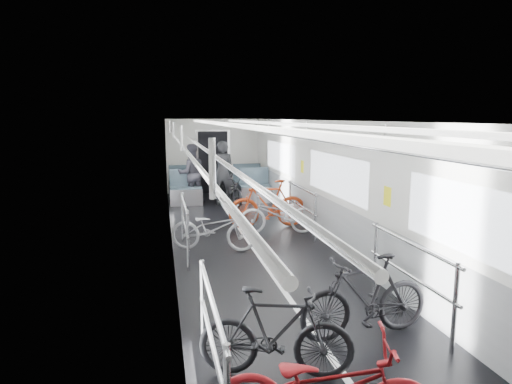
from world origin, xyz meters
TOP-DOWN VIEW (x-y plane):
  - car_shell at (0.00, 1.78)m, footprint 3.02×14.01m
  - bike_left_mid at (-0.65, -3.94)m, footprint 1.54×0.83m
  - bike_left_far at (-0.76, 0.38)m, footprint 1.69×1.06m
  - bike_right_near at (0.53, -3.36)m, footprint 1.62×0.60m
  - bike_right_mid at (0.73, 1.31)m, footprint 1.70×0.77m
  - bike_right_far at (0.65, 1.91)m, footprint 1.80×0.52m
  - bike_aisle at (0.21, 4.80)m, footprint 1.00×1.62m
  - person_standing at (0.02, 4.80)m, footprint 0.73×0.55m
  - person_seated at (-0.83, 5.28)m, footprint 0.93×0.78m

SIDE VIEW (x-z plane):
  - bike_aisle at x=0.21m, z-range 0.00..0.80m
  - bike_left_far at x=-0.76m, z-range 0.00..0.84m
  - bike_right_mid at x=0.73m, z-range 0.00..0.86m
  - bike_left_mid at x=-0.65m, z-range 0.00..0.89m
  - bike_right_near at x=0.53m, z-range 0.00..0.95m
  - bike_right_far at x=0.65m, z-range 0.00..1.08m
  - person_seated at x=-0.83m, z-range 0.00..1.70m
  - person_standing at x=0.02m, z-range 0.00..1.81m
  - car_shell at x=0.00m, z-range -0.08..2.33m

